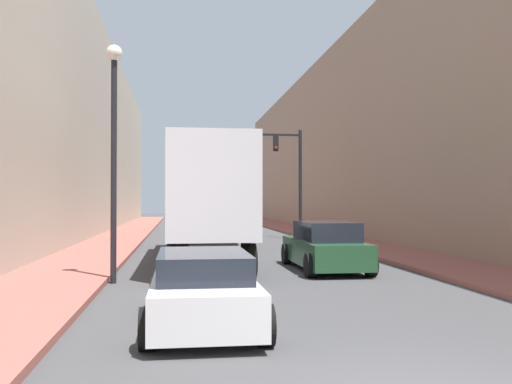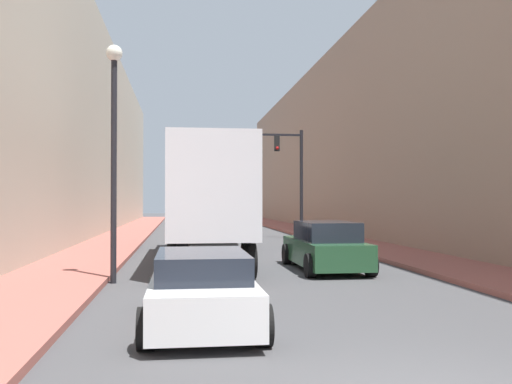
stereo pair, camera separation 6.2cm
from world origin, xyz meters
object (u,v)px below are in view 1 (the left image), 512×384
at_px(sedan_car, 203,289).
at_px(suv_car, 325,247).
at_px(traffic_signal_gantry, 274,161).
at_px(semi_truck, 204,198).
at_px(street_lamp, 114,129).

xyz_separation_m(sedan_car, suv_car, (4.22, 7.62, 0.10)).
bearing_deg(sedan_car, traffic_signal_gantry, 77.31).
xyz_separation_m(sedan_car, traffic_signal_gantry, (5.12, 22.72, 3.93)).
distance_m(sedan_car, traffic_signal_gantry, 23.62).
bearing_deg(sedan_car, semi_truck, 87.45).
bearing_deg(suv_car, street_lamp, -161.39).
bearing_deg(traffic_signal_gantry, sedan_car, -102.69).
distance_m(suv_car, traffic_signal_gantry, 15.61).
bearing_deg(street_lamp, suv_car, 18.61).
relative_size(semi_truck, sedan_car, 2.87).
height_order(semi_truck, traffic_signal_gantry, traffic_signal_gantry).
distance_m(semi_truck, sedan_car, 11.37).
bearing_deg(semi_truck, street_lamp, -114.75).
xyz_separation_m(suv_car, street_lamp, (-6.38, -2.15, 3.41)).
xyz_separation_m(traffic_signal_gantry, street_lamp, (-7.27, -17.25, -0.41)).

